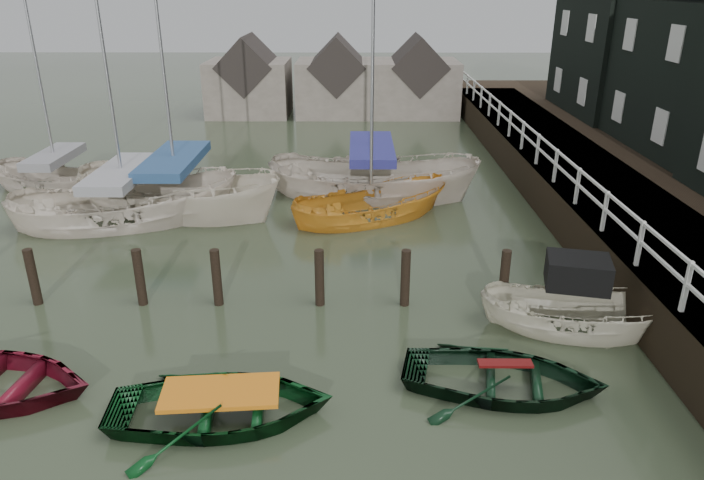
{
  "coord_description": "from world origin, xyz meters",
  "views": [
    {
      "loc": [
        2.04,
        -10.14,
        7.08
      ],
      "look_at": [
        1.95,
        3.62,
        1.4
      ],
      "focal_mm": 32.0,
      "sensor_mm": 36.0,
      "label": 1
    }
  ],
  "objects_px": {
    "sailboat_d": "(371,194)",
    "sailboat_e": "(60,190)",
    "sailboat_a": "(128,220)",
    "sailboat_b": "(179,209)",
    "motorboat": "(573,326)",
    "rowboat_dkgreen": "(502,389)",
    "rowboat_green": "(223,418)",
    "sailboat_c": "(371,217)"
  },
  "relations": [
    {
      "from": "sailboat_d",
      "to": "sailboat_e",
      "type": "bearing_deg",
      "value": 97.88
    },
    {
      "from": "sailboat_a",
      "to": "sailboat_b",
      "type": "distance_m",
      "value": 1.71
    },
    {
      "from": "motorboat",
      "to": "sailboat_a",
      "type": "distance_m",
      "value": 13.74
    },
    {
      "from": "rowboat_dkgreen",
      "to": "rowboat_green",
      "type": "bearing_deg",
      "value": 110.86
    },
    {
      "from": "motorboat",
      "to": "sailboat_b",
      "type": "bearing_deg",
      "value": 66.91
    },
    {
      "from": "sailboat_a",
      "to": "sailboat_e",
      "type": "relative_size",
      "value": 1.08
    },
    {
      "from": "motorboat",
      "to": "sailboat_a",
      "type": "bearing_deg",
      "value": 73.74
    },
    {
      "from": "rowboat_green",
      "to": "sailboat_d",
      "type": "bearing_deg",
      "value": -17.87
    },
    {
      "from": "rowboat_dkgreen",
      "to": "sailboat_d",
      "type": "xyz_separation_m",
      "value": [
        -2.21,
        11.47,
        0.06
      ]
    },
    {
      "from": "sailboat_a",
      "to": "sailboat_c",
      "type": "distance_m",
      "value": 7.75
    },
    {
      "from": "sailboat_c",
      "to": "sailboat_b",
      "type": "bearing_deg",
      "value": 59.23
    },
    {
      "from": "sailboat_c",
      "to": "sailboat_a",
      "type": "bearing_deg",
      "value": 67.99
    },
    {
      "from": "sailboat_b",
      "to": "sailboat_c",
      "type": "xyz_separation_m",
      "value": [
        6.39,
        -0.68,
        -0.04
      ]
    },
    {
      "from": "sailboat_c",
      "to": "sailboat_d",
      "type": "bearing_deg",
      "value": -26.22
    },
    {
      "from": "sailboat_b",
      "to": "sailboat_c",
      "type": "relative_size",
      "value": 1.29
    },
    {
      "from": "sailboat_c",
      "to": "sailboat_e",
      "type": "relative_size",
      "value": 1.04
    },
    {
      "from": "sailboat_a",
      "to": "sailboat_d",
      "type": "xyz_separation_m",
      "value": [
        7.8,
        2.64,
        0.0
      ]
    },
    {
      "from": "motorboat",
      "to": "sailboat_c",
      "type": "height_order",
      "value": "sailboat_c"
    },
    {
      "from": "sailboat_c",
      "to": "sailboat_d",
      "type": "height_order",
      "value": "sailboat_d"
    },
    {
      "from": "motorboat",
      "to": "sailboat_d",
      "type": "relative_size",
      "value": 0.34
    },
    {
      "from": "motorboat",
      "to": "sailboat_b",
      "type": "distance_m",
      "value": 13.16
    },
    {
      "from": "rowboat_dkgreen",
      "to": "sailboat_d",
      "type": "height_order",
      "value": "sailboat_d"
    },
    {
      "from": "sailboat_a",
      "to": "sailboat_c",
      "type": "bearing_deg",
      "value": -102.97
    },
    {
      "from": "sailboat_a",
      "to": "rowboat_green",
      "type": "bearing_deg",
      "value": -168.73
    },
    {
      "from": "rowboat_dkgreen",
      "to": "motorboat",
      "type": "xyz_separation_m",
      "value": [
        2.0,
        2.16,
        0.1
      ]
    },
    {
      "from": "rowboat_green",
      "to": "sailboat_b",
      "type": "xyz_separation_m",
      "value": [
        -3.58,
        10.76,
        0.06
      ]
    },
    {
      "from": "motorboat",
      "to": "sailboat_c",
      "type": "distance_m",
      "value": 8.23
    },
    {
      "from": "sailboat_a",
      "to": "sailboat_c",
      "type": "height_order",
      "value": "sailboat_a"
    },
    {
      "from": "sailboat_a",
      "to": "sailboat_e",
      "type": "bearing_deg",
      "value": 33.3
    },
    {
      "from": "rowboat_dkgreen",
      "to": "sailboat_c",
      "type": "distance_m",
      "value": 9.48
    },
    {
      "from": "rowboat_dkgreen",
      "to": "sailboat_d",
      "type": "relative_size",
      "value": 0.29
    },
    {
      "from": "rowboat_dkgreen",
      "to": "motorboat",
      "type": "bearing_deg",
      "value": -31.69
    },
    {
      "from": "sailboat_b",
      "to": "sailboat_a",
      "type": "bearing_deg",
      "value": 146.99
    },
    {
      "from": "sailboat_a",
      "to": "sailboat_c",
      "type": "relative_size",
      "value": 1.03
    },
    {
      "from": "rowboat_green",
      "to": "sailboat_a",
      "type": "relative_size",
      "value": 0.37
    },
    {
      "from": "sailboat_b",
      "to": "sailboat_d",
      "type": "height_order",
      "value": "sailboat_b"
    },
    {
      "from": "rowboat_green",
      "to": "sailboat_b",
      "type": "height_order",
      "value": "sailboat_b"
    },
    {
      "from": "motorboat",
      "to": "sailboat_b",
      "type": "relative_size",
      "value": 0.33
    },
    {
      "from": "sailboat_c",
      "to": "sailboat_d",
      "type": "distance_m",
      "value": 2.28
    },
    {
      "from": "sailboat_d",
      "to": "sailboat_e",
      "type": "xyz_separation_m",
      "value": [
        -11.33,
        0.44,
        0.01
      ]
    },
    {
      "from": "sailboat_b",
      "to": "sailboat_e",
      "type": "relative_size",
      "value": 1.35
    },
    {
      "from": "motorboat",
      "to": "sailboat_d",
      "type": "height_order",
      "value": "sailboat_d"
    }
  ]
}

